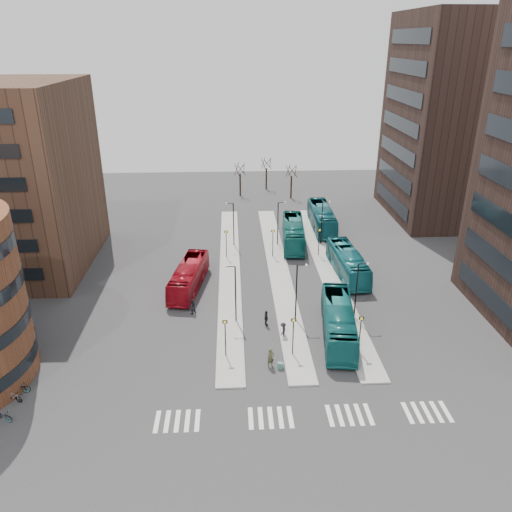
{
  "coord_description": "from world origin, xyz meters",
  "views": [
    {
      "loc": [
        -3.6,
        -25.43,
        26.23
      ],
      "look_at": [
        -1.13,
        23.04,
        5.0
      ],
      "focal_mm": 35.0,
      "sensor_mm": 36.0,
      "label": 1
    }
  ],
  "objects_px": {
    "teal_bus_c": "(348,263)",
    "bicycle_near": "(2,416)",
    "teal_bus_d": "(322,218)",
    "traveller": "(271,358)",
    "red_bus": "(189,276)",
    "teal_bus_b": "(293,233)",
    "commuter_c": "(283,330)",
    "suitcase": "(280,366)",
    "bicycle_mid": "(14,397)",
    "commuter_a": "(192,307)",
    "bicycle_far": "(18,389)",
    "teal_bus_a": "(338,321)",
    "commuter_b": "(266,318)"
  },
  "relations": [
    {
      "from": "commuter_a",
      "to": "red_bus",
      "type": "bearing_deg",
      "value": -107.82
    },
    {
      "from": "commuter_b",
      "to": "commuter_c",
      "type": "bearing_deg",
      "value": -157.08
    },
    {
      "from": "traveller",
      "to": "commuter_a",
      "type": "relative_size",
      "value": 1.13
    },
    {
      "from": "teal_bus_a",
      "to": "teal_bus_c",
      "type": "xyz_separation_m",
      "value": [
        3.87,
        13.41,
        -0.06
      ]
    },
    {
      "from": "suitcase",
      "to": "bicycle_mid",
      "type": "distance_m",
      "value": 21.56
    },
    {
      "from": "commuter_c",
      "to": "bicycle_near",
      "type": "height_order",
      "value": "commuter_c"
    },
    {
      "from": "commuter_c",
      "to": "bicycle_near",
      "type": "relative_size",
      "value": 0.91
    },
    {
      "from": "commuter_a",
      "to": "commuter_b",
      "type": "relative_size",
      "value": 1.0
    },
    {
      "from": "teal_bus_a",
      "to": "bicycle_near",
      "type": "height_order",
      "value": "teal_bus_a"
    },
    {
      "from": "commuter_a",
      "to": "bicycle_far",
      "type": "height_order",
      "value": "commuter_a"
    },
    {
      "from": "traveller",
      "to": "bicycle_near",
      "type": "bearing_deg",
      "value": 168.43
    },
    {
      "from": "teal_bus_d",
      "to": "traveller",
      "type": "bearing_deg",
      "value": -105.86
    },
    {
      "from": "teal_bus_c",
      "to": "red_bus",
      "type": "bearing_deg",
      "value": -175.22
    },
    {
      "from": "teal_bus_a",
      "to": "teal_bus_d",
      "type": "xyz_separation_m",
      "value": [
        3.52,
        29.43,
        0.06
      ]
    },
    {
      "from": "teal_bus_b",
      "to": "commuter_c",
      "type": "distance_m",
      "value": 23.82
    },
    {
      "from": "red_bus",
      "to": "bicycle_far",
      "type": "relative_size",
      "value": 5.97
    },
    {
      "from": "commuter_b",
      "to": "bicycle_far",
      "type": "distance_m",
      "value": 22.6
    },
    {
      "from": "commuter_b",
      "to": "commuter_c",
      "type": "relative_size",
      "value": 1.04
    },
    {
      "from": "teal_bus_a",
      "to": "commuter_b",
      "type": "bearing_deg",
      "value": 168.89
    },
    {
      "from": "teal_bus_b",
      "to": "commuter_a",
      "type": "height_order",
      "value": "teal_bus_b"
    },
    {
      "from": "bicycle_near",
      "to": "bicycle_far",
      "type": "bearing_deg",
      "value": 19.74
    },
    {
      "from": "red_bus",
      "to": "bicycle_mid",
      "type": "bearing_deg",
      "value": -113.8
    },
    {
      "from": "traveller",
      "to": "bicycle_near",
      "type": "relative_size",
      "value": 1.08
    },
    {
      "from": "teal_bus_b",
      "to": "commuter_c",
      "type": "relative_size",
      "value": 7.46
    },
    {
      "from": "teal_bus_b",
      "to": "commuter_c",
      "type": "height_order",
      "value": "teal_bus_b"
    },
    {
      "from": "teal_bus_c",
      "to": "commuter_c",
      "type": "relative_size",
      "value": 7.15
    },
    {
      "from": "commuter_b",
      "to": "bicycle_far",
      "type": "relative_size",
      "value": 0.91
    },
    {
      "from": "teal_bus_c",
      "to": "bicycle_near",
      "type": "bearing_deg",
      "value": -146.04
    },
    {
      "from": "teal_bus_a",
      "to": "bicycle_near",
      "type": "xyz_separation_m",
      "value": [
        -27.27,
        -10.18,
        -1.16
      ]
    },
    {
      "from": "commuter_c",
      "to": "red_bus",
      "type": "bearing_deg",
      "value": -117.19
    },
    {
      "from": "red_bus",
      "to": "bicycle_mid",
      "type": "distance_m",
      "value": 22.56
    },
    {
      "from": "red_bus",
      "to": "teal_bus_b",
      "type": "xyz_separation_m",
      "value": [
        13.41,
        12.78,
        0.14
      ]
    },
    {
      "from": "commuter_c",
      "to": "teal_bus_b",
      "type": "bearing_deg",
      "value": -168.24
    },
    {
      "from": "red_bus",
      "to": "bicycle_near",
      "type": "xyz_separation_m",
      "value": [
        -12.38,
        -20.96,
        -1.04
      ]
    },
    {
      "from": "bicycle_near",
      "to": "bicycle_mid",
      "type": "distance_m",
      "value": 2.13
    },
    {
      "from": "teal_bus_d",
      "to": "teal_bus_a",
      "type": "bearing_deg",
      "value": -95.81
    },
    {
      "from": "suitcase",
      "to": "bicycle_far",
      "type": "height_order",
      "value": "bicycle_far"
    },
    {
      "from": "suitcase",
      "to": "traveller",
      "type": "bearing_deg",
      "value": 171.17
    },
    {
      "from": "traveller",
      "to": "bicycle_far",
      "type": "xyz_separation_m",
      "value": [
        -20.49,
        -2.53,
        -0.46
      ]
    },
    {
      "from": "teal_bus_d",
      "to": "commuter_c",
      "type": "relative_size",
      "value": 7.7
    },
    {
      "from": "red_bus",
      "to": "traveller",
      "type": "relative_size",
      "value": 5.75
    },
    {
      "from": "traveller",
      "to": "bicycle_far",
      "type": "distance_m",
      "value": 20.65
    },
    {
      "from": "commuter_a",
      "to": "commuter_c",
      "type": "xyz_separation_m",
      "value": [
        8.93,
        -4.91,
        -0.04
      ]
    },
    {
      "from": "suitcase",
      "to": "commuter_a",
      "type": "xyz_separation_m",
      "value": [
        -8.21,
        9.82,
        0.53
      ]
    },
    {
      "from": "red_bus",
      "to": "teal_bus_c",
      "type": "height_order",
      "value": "teal_bus_c"
    },
    {
      "from": "bicycle_far",
      "to": "traveller",
      "type": "bearing_deg",
      "value": -93.96
    },
    {
      "from": "red_bus",
      "to": "commuter_c",
      "type": "bearing_deg",
      "value": -38.49
    },
    {
      "from": "teal_bus_a",
      "to": "teal_bus_d",
      "type": "height_order",
      "value": "teal_bus_d"
    },
    {
      "from": "teal_bus_a",
      "to": "traveller",
      "type": "bearing_deg",
      "value": -138.63
    },
    {
      "from": "suitcase",
      "to": "commuter_b",
      "type": "bearing_deg",
      "value": 107.87
    }
  ]
}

